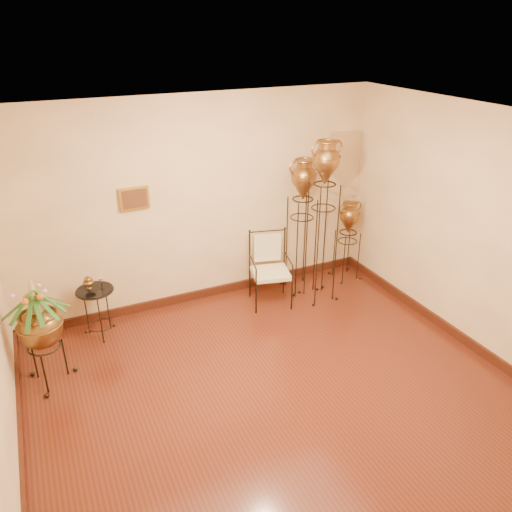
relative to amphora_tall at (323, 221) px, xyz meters
name	(u,v)px	position (x,y,z in m)	size (l,w,h in m)	color
ground	(288,407)	(-1.46, -1.80, -1.15)	(5.00, 5.00, 0.00)	#5D1C16
room_shell	(292,254)	(-1.47, -1.79, 0.58)	(5.02, 5.02, 2.81)	#FED8A3
amphora_tall	(323,221)	(0.00, 0.00, 0.00)	(0.51, 0.51, 2.25)	black
amphora_mid	(302,225)	(-0.11, 0.35, -0.17)	(0.57, 0.57, 1.95)	black
amphora_short	(347,240)	(0.69, 0.35, -0.54)	(0.45, 0.45, 1.23)	black
planter_urn	(39,323)	(-3.61, -0.34, -0.41)	(0.85, 0.85, 1.33)	black
armchair	(271,270)	(-0.69, 0.14, -0.64)	(0.68, 0.65, 1.01)	black
side_table	(98,311)	(-2.96, 0.35, -0.82)	(0.55, 0.55, 0.81)	black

